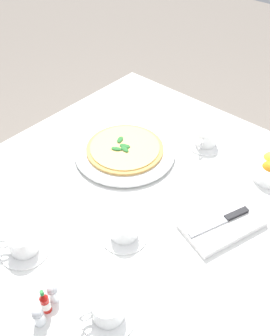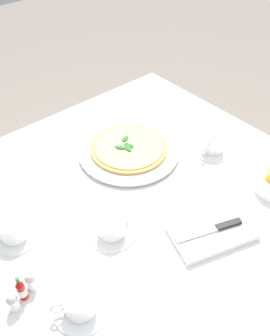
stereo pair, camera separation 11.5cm
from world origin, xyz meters
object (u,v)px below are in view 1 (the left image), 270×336
object	(u,v)px
pizza_plate	(125,151)
napkin_folded	(222,223)
dinner_knife	(222,221)
pepper_shaker	(53,293)
coffee_cup_near_left	(206,138)
hot_sauce_bottle	(45,303)
coffee_cup_center_back	(124,229)
coffee_cup_far_right	(23,243)
salt_shaker	(38,317)
pizza	(125,148)
coffee_cup_back_corner	(108,309)

from	to	relation	value
pizza_plate	napkin_folded	bearing A→B (deg)	83.05
dinner_knife	pepper_shaker	size ratio (longest dim) A/B	3.36
coffee_cup_near_left	hot_sauce_bottle	xyz separation A→B (m)	(0.75, 0.07, 0.01)
coffee_cup_near_left	pepper_shaker	world-z (taller)	coffee_cup_near_left
dinner_knife	coffee_cup_center_back	bearing A→B (deg)	-20.96
coffee_cup_far_right	dinner_knife	xyz separation A→B (m)	(-0.41, 0.34, -0.00)
salt_shaker	pizza	bearing A→B (deg)	-155.42
coffee_cup_center_back	dinner_knife	size ratio (longest dim) A/B	0.70
coffee_cup_center_back	coffee_cup_far_right	size ratio (longest dim) A/B	1.02
napkin_folded	pepper_shaker	world-z (taller)	pepper_shaker
coffee_cup_far_right	hot_sauce_bottle	bearing A→B (deg)	69.53
coffee_cup_center_back	coffee_cup_far_right	xyz separation A→B (m)	(0.21, -0.16, 0.00)
coffee_cup_center_back	pepper_shaker	size ratio (longest dim) A/B	2.36
dinner_knife	pepper_shaker	distance (m)	0.48
hot_sauce_bottle	salt_shaker	world-z (taller)	hot_sauce_bottle
dinner_knife	salt_shaker	size ratio (longest dim) A/B	3.36
hot_sauce_bottle	pizza	bearing A→B (deg)	-155.17
coffee_cup_center_back	pepper_shaker	bearing A→B (deg)	0.42
coffee_cup_back_corner	salt_shaker	size ratio (longest dim) A/B	2.31
pizza_plate	dinner_knife	xyz separation A→B (m)	(0.05, 0.41, 0.01)
pepper_shaker	salt_shaker	bearing A→B (deg)	19.65
hot_sauce_bottle	coffee_cup_near_left	bearing A→B (deg)	-175.01
coffee_cup_far_right	salt_shaker	world-z (taller)	coffee_cup_far_right
coffee_cup_center_back	napkin_folded	xyz separation A→B (m)	(-0.20, 0.18, -0.02)
pizza	salt_shaker	size ratio (longest dim) A/B	4.64
coffee_cup_near_left	coffee_cup_center_back	bearing A→B (deg)	6.42
pizza	pepper_shaker	size ratio (longest dim) A/B	4.64
napkin_folded	pizza	bearing A→B (deg)	-78.51
coffee_cup_near_left	pepper_shaker	bearing A→B (deg)	4.39
salt_shaker	hot_sauce_bottle	bearing A→B (deg)	-160.35
coffee_cup_back_corner	dinner_knife	bearing A→B (deg)	171.85
coffee_cup_back_corner	salt_shaker	world-z (taller)	coffee_cup_back_corner
salt_shaker	pepper_shaker	size ratio (longest dim) A/B	1.00
coffee_cup_center_back	coffee_cup_near_left	bearing A→B (deg)	-173.58
pepper_shaker	hot_sauce_bottle	bearing A→B (deg)	19.65
pizza_plate	napkin_folded	size ratio (longest dim) A/B	1.37
dinner_knife	salt_shaker	distance (m)	0.52
coffee_cup_far_right	salt_shaker	distance (m)	0.21
coffee_cup_far_right	pepper_shaker	bearing A→B (deg)	77.28
coffee_cup_back_corner	dinner_knife	world-z (taller)	coffee_cup_back_corner
coffee_cup_back_corner	hot_sauce_bottle	bearing A→B (deg)	-53.10
coffee_cup_near_left	napkin_folded	distance (m)	0.36
hot_sauce_bottle	pepper_shaker	xyz separation A→B (m)	(-0.03, -0.01, -0.01)
coffee_cup_back_corner	pepper_shaker	bearing A→B (deg)	-65.30
hot_sauce_bottle	coffee_cup_far_right	bearing A→B (deg)	-110.47
pizza	hot_sauce_bottle	size ratio (longest dim) A/B	3.14
coffee_cup_center_back	coffee_cup_near_left	world-z (taller)	coffee_cup_near_left
coffee_cup_far_right	pepper_shaker	size ratio (longest dim) A/B	2.31
coffee_cup_center_back	napkin_folded	size ratio (longest dim) A/B	0.53
coffee_cup_center_back	coffee_cup_far_right	distance (m)	0.26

